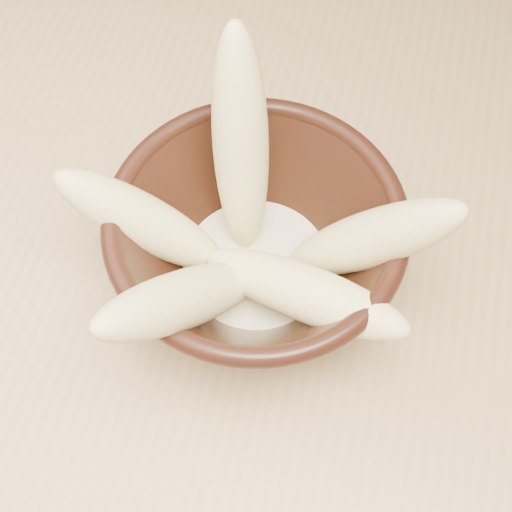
{
  "coord_description": "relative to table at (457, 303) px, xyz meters",
  "views": [
    {
      "loc": [
        -0.12,
        -0.3,
        1.26
      ],
      "look_at": [
        -0.17,
        -0.06,
        0.8
      ],
      "focal_mm": 50.0,
      "sensor_mm": 36.0,
      "label": 1
    }
  ],
  "objects": [
    {
      "name": "banana_across",
      "position": [
        -0.13,
        -0.1,
        0.16
      ],
      "size": [
        0.16,
        0.08,
        0.08
      ],
      "primitive_type": "ellipsoid",
      "rotation": [
        1.29,
        0.0,
        1.26
      ],
      "color": "#EEE18C",
      "rests_on": "bowl"
    },
    {
      "name": "banana_left",
      "position": [
        -0.25,
        -0.07,
        0.17
      ],
      "size": [
        0.13,
        0.05,
        0.12
      ],
      "primitive_type": "ellipsoid",
      "rotation": [
        0.84,
        0.0,
        -1.49
      ],
      "color": "#EEE18C",
      "rests_on": "bowl"
    },
    {
      "name": "milk_puddle",
      "position": [
        -0.17,
        -0.06,
        0.12
      ],
      "size": [
        0.12,
        0.12,
        0.02
      ],
      "primitive_type": "cylinder",
      "color": "beige",
      "rests_on": "bowl"
    },
    {
      "name": "table",
      "position": [
        0.0,
        0.0,
        0.0
      ],
      "size": [
        1.2,
        0.8,
        0.75
      ],
      "color": "tan",
      "rests_on": "ground"
    },
    {
      "name": "bowl",
      "position": [
        -0.17,
        -0.06,
        0.14
      ],
      "size": [
        0.21,
        0.21,
        0.11
      ],
      "rotation": [
        0.0,
        0.0,
        0.21
      ],
      "color": "black",
      "rests_on": "table"
    },
    {
      "name": "banana_front",
      "position": [
        -0.2,
        -0.13,
        0.18
      ],
      "size": [
        0.11,
        0.15,
        0.14
      ],
      "primitive_type": "ellipsoid",
      "rotation": [
        0.82,
        0.0,
        -0.53
      ],
      "color": "#EEE18C",
      "rests_on": "bowl"
    },
    {
      "name": "banana_right",
      "position": [
        -0.1,
        -0.06,
        0.18
      ],
      "size": [
        0.13,
        0.04,
        0.14
      ],
      "primitive_type": "ellipsoid",
      "rotation": [
        0.71,
        0.0,
        1.55
      ],
      "color": "#EEE18C",
      "rests_on": "bowl"
    },
    {
      "name": "banana_upright",
      "position": [
        -0.19,
        -0.02,
        0.2
      ],
      "size": [
        0.07,
        0.1,
        0.18
      ],
      "primitive_type": "ellipsoid",
      "rotation": [
        0.36,
        0.0,
        3.45
      ],
      "color": "#EEE18C",
      "rests_on": "bowl"
    }
  ]
}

